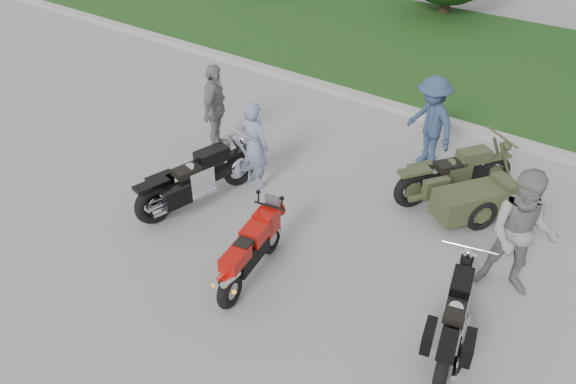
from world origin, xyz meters
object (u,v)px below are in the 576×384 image
Objects in this scene: cruiser_left at (194,181)px; cruiser_sidecar at (464,191)px; person_grey at (521,235)px; person_back at (215,108)px; person_stripe at (254,145)px; cruiser_right at (454,319)px; sportbike_red at (250,251)px; person_denim at (431,122)px.

cruiser_sidecar is at bearing 46.37° from cruiser_left.
person_back is (-6.13, 0.50, -0.08)m from person_grey.
cruiser_right is at bearing 164.98° from person_stripe.
sportbike_red is at bearing -83.86° from cruiser_sidecar.
cruiser_right is at bearing -34.18° from person_denim.
person_back is at bearing 161.06° from person_grey.
person_denim is (2.18, 2.56, 0.08)m from person_stripe.
cruiser_left is at bearing -173.09° from person_back.
cruiser_left reaches higher than sportbike_red.
person_back is at bearing 133.63° from cruiser_left.
person_stripe reaches higher than sportbike_red.
person_denim is at bearing 120.58° from person_grey.
sportbike_red is at bearing -154.86° from person_back.
cruiser_right is 1.57m from person_grey.
person_grey is at bearing -13.56° from cruiser_sidecar.
person_back reaches higher than cruiser_left.
person_back is (-1.05, 1.70, 0.42)m from cruiser_left.
sportbike_red is 3.90m from cruiser_sidecar.
person_grey is (0.25, 1.44, 0.57)m from cruiser_right.
cruiser_right is (2.84, 0.62, -0.10)m from sportbike_red.
cruiser_left reaches higher than cruiser_right.
sportbike_red is 0.93× the size of person_grey.
person_denim reaches higher than cruiser_right.
cruiser_sidecar is 1.22× the size of person_denim.
person_grey is at bearing 65.60° from cruiser_right.
person_back is (-3.64, -2.00, -0.00)m from person_denim.
cruiser_left is 2.04m from person_back.
person_denim is (-2.49, 2.50, -0.08)m from person_grey.
person_back is (-3.04, 2.56, 0.39)m from sportbike_red.
cruiser_left is 1.24× the size of person_grey.
cruiser_sidecar is 3.70m from person_stripe.
cruiser_right is at bearing -114.22° from person_grey.
cruiser_sidecar is 4.95m from person_back.
person_grey is (3.09, 2.06, 0.47)m from sportbike_red.
sportbike_red reaches higher than cruiser_right.
sportbike_red is at bearing 177.92° from cruiser_right.
person_grey is at bearing 25.29° from cruiser_left.
person_denim reaches higher than sportbike_red.
person_back is at bearing 128.19° from sportbike_red.
cruiser_sidecar is 1.33× the size of person_stripe.
cruiser_right is at bearing -132.99° from person_back.
cruiser_right is at bearing 9.17° from cruiser_left.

